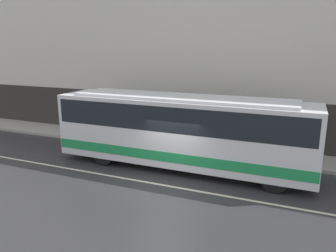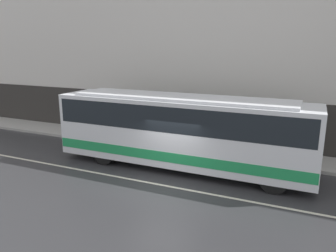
# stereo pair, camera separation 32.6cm
# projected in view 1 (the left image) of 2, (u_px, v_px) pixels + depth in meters

# --- Properties ---
(ground_plane) EXTENTS (60.00, 60.00, 0.00)m
(ground_plane) POSITION_uv_depth(u_px,v_px,m) (165.00, 185.00, 13.56)
(ground_plane) COLOR #2D2D30
(sidewalk) EXTENTS (60.00, 2.35, 0.15)m
(sidewalk) POSITION_uv_depth(u_px,v_px,m) (202.00, 149.00, 18.18)
(sidewalk) COLOR #A09E99
(sidewalk) RESTS_ON ground_plane
(building_facade) EXTENTS (60.00, 0.35, 12.61)m
(building_facade) POSITION_uv_depth(u_px,v_px,m) (211.00, 37.00, 17.92)
(building_facade) COLOR silver
(building_facade) RESTS_ON ground_plane
(lane_stripe) EXTENTS (54.00, 0.14, 0.01)m
(lane_stripe) POSITION_uv_depth(u_px,v_px,m) (165.00, 185.00, 13.56)
(lane_stripe) COLOR beige
(lane_stripe) RESTS_ON ground_plane
(transit_bus) EXTENTS (11.94, 2.51, 3.42)m
(transit_bus) POSITION_uv_depth(u_px,v_px,m) (181.00, 128.00, 15.09)
(transit_bus) COLOR silver
(transit_bus) RESTS_ON ground_plane
(pedestrian_waiting) EXTENTS (0.36, 0.36, 1.67)m
(pedestrian_waiting) POSITION_uv_depth(u_px,v_px,m) (154.00, 132.00, 18.37)
(pedestrian_waiting) COLOR navy
(pedestrian_waiting) RESTS_ON sidewalk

